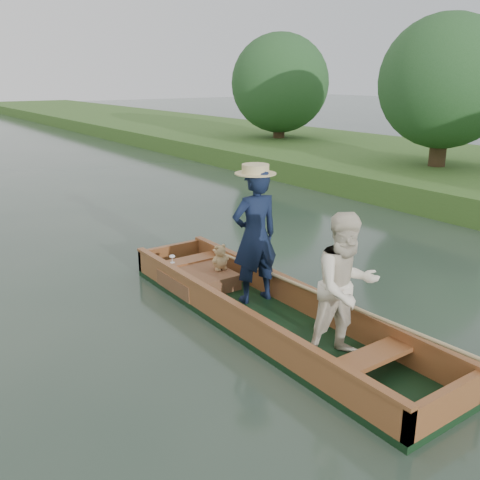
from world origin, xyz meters
TOP-DOWN VIEW (x-y plane):
  - ground at (0.00, 0.00)m, footprint 120.00×120.00m
  - trees_far at (0.94, 9.15)m, footprint 22.96×14.44m
  - punt at (0.07, -0.12)m, footprint 1.13×5.00m

SIDE VIEW (x-z plane):
  - ground at x=0.00m, z-range 0.00..0.00m
  - punt at x=0.07m, z-range -0.35..1.52m
  - trees_far at x=0.94m, z-range 0.31..4.82m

